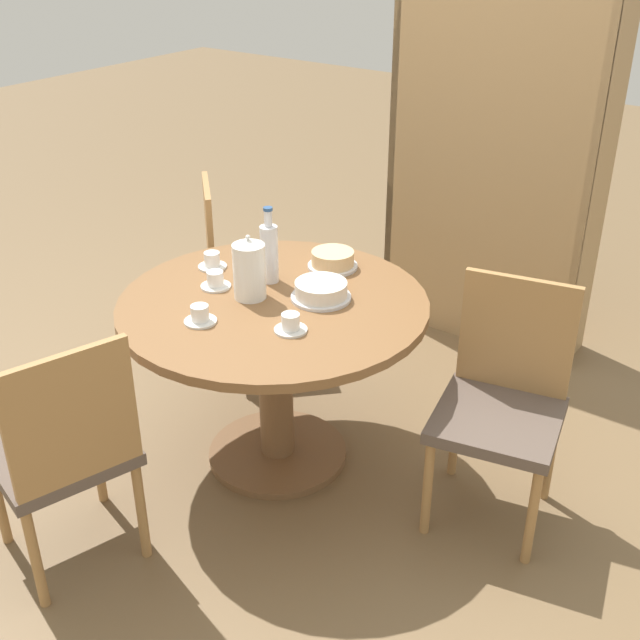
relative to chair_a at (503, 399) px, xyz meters
The scene contains 14 objects.
ground_plane 0.98m from the chair_a, 163.76° to the right, with size 14.00×14.00×0.00m, color brown.
dining_table 0.86m from the chair_a, 163.76° to the right, with size 1.14×1.14×0.71m.
chair_a is the anchor object (origin of this frame).
chair_b 1.51m from the chair_a, 167.92° to the left, with size 0.59×0.59×0.87m.
chair_c 1.48m from the chair_a, 133.12° to the right, with size 0.52×0.52×0.87m.
bookshelf 1.41m from the chair_a, 118.05° to the left, with size 1.02×0.28×1.73m.
coffee_pot 1.01m from the chair_a, 163.63° to the right, with size 0.12×0.12×0.25m.
water_bottle 1.01m from the chair_a, behind, with size 0.07×0.07×0.30m.
cake_main 0.75m from the chair_a, 169.64° to the right, with size 0.22×0.22×0.07m.
cake_second 0.87m from the chair_a, behind, with size 0.20×0.20×0.07m.
cup_a 1.14m from the chair_a, 165.35° to the right, with size 0.11×0.11×0.06m.
cup_b 1.24m from the chair_a, behind, with size 0.11×0.11×0.06m.
cup_c 0.79m from the chair_a, 148.61° to the right, with size 0.11×0.11×0.06m.
cup_d 1.09m from the chair_a, 150.63° to the right, with size 0.11×0.11×0.06m.
Camera 1 is at (1.67, -2.02, 2.02)m, focal length 45.00 mm.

